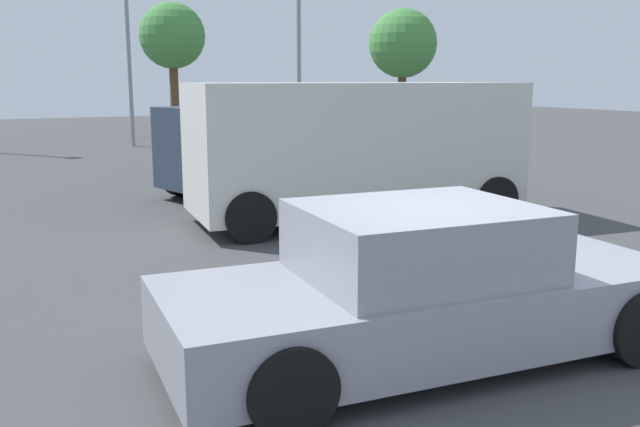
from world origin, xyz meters
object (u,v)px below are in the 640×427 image
Objects in this scene: sedan_foreground at (425,289)px; van_white at (356,147)px; suv_dark at (280,144)px; light_post_far at (127,17)px.

sedan_foreground is 0.82× the size of van_white.
suv_dark is at bearing 78.16° from sedan_foreground.
light_post_far is (1.89, 20.22, 3.81)m from sedan_foreground.
light_post_far is at bearing 77.03° from suv_dark.
suv_dark is 0.79× the size of light_post_far.
sedan_foreground is 8.99m from suv_dark.
light_post_far is at bearing 97.82° from van_white.
van_white reaches higher than sedan_foreground.
suv_dark is at bearing -87.21° from light_post_far.
sedan_foreground is at bearing -108.31° from van_white.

